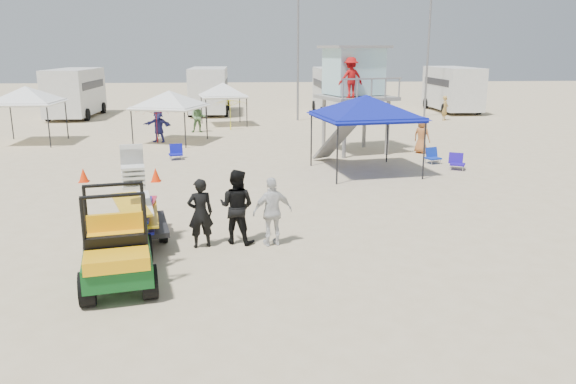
{
  "coord_description": "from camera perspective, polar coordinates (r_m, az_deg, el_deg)",
  "views": [
    {
      "loc": [
        -0.49,
        -9.79,
        4.59
      ],
      "look_at": [
        0.5,
        3.0,
        1.3
      ],
      "focal_mm": 35.0,
      "sensor_mm": 36.0,
      "label": 1
    }
  ],
  "objects": [
    {
      "name": "ground",
      "position": [
        10.83,
        -1.43,
        -10.71
      ],
      "size": [
        140.0,
        140.0,
        0.0
      ],
      "primitive_type": "plane",
      "color": "beige",
      "rests_on": "ground"
    },
    {
      "name": "man_left",
      "position": [
        13.35,
        -8.89,
        -2.14
      ],
      "size": [
        0.69,
        0.55,
        1.67
      ],
      "primitive_type": "imported",
      "rotation": [
        0.0,
        0.0,
        3.41
      ],
      "color": "black",
      "rests_on": "ground"
    },
    {
      "name": "beach_chair_c",
      "position": [
        22.9,
        16.76,
        3.0
      ],
      "size": [
        0.71,
        0.78,
        0.64
      ],
      "color": "#220FA2",
      "rests_on": "ground"
    },
    {
      "name": "cone_far",
      "position": [
        20.43,
        -13.3,
        1.73
      ],
      "size": [
        0.34,
        0.34,
        0.5
      ],
      "primitive_type": "cone",
      "color": "#FA3007",
      "rests_on": "ground"
    },
    {
      "name": "canopy_white_a",
      "position": [
        28.75,
        -11.99,
        9.77
      ],
      "size": [
        3.69,
        3.69,
        2.98
      ],
      "color": "black",
      "rests_on": "ground"
    },
    {
      "name": "man_right",
      "position": [
        13.32,
        -1.58,
        -2.01
      ],
      "size": [
        1.05,
        0.66,
        1.66
      ],
      "primitive_type": "imported",
      "rotation": [
        0.0,
        0.0,
        3.42
      ],
      "color": "silver",
      "rests_on": "ground"
    },
    {
      "name": "light_pole_right",
      "position": [
        40.28,
        14.0,
        13.13
      ],
      "size": [
        0.14,
        0.14,
        8.0
      ],
      "primitive_type": "cylinder",
      "color": "slate",
      "rests_on": "ground"
    },
    {
      "name": "rv_far_left",
      "position": [
        41.51,
        -20.83,
        9.6
      ],
      "size": [
        2.64,
        6.8,
        3.25
      ],
      "color": "silver",
      "rests_on": "ground"
    },
    {
      "name": "beach_chair_a",
      "position": [
        24.45,
        -11.33,
        4.02
      ],
      "size": [
        0.65,
        0.7,
        0.64
      ],
      "color": "#0F13A5",
      "rests_on": "ground"
    },
    {
      "name": "surf_trailer",
      "position": [
        13.83,
        -15.08,
        -1.74
      ],
      "size": [
        1.67,
        2.53,
        2.13
      ],
      "color": "black",
      "rests_on": "ground"
    },
    {
      "name": "rv_mid_left",
      "position": [
        41.46,
        -8.03,
        10.38
      ],
      "size": [
        2.65,
        6.5,
        3.25
      ],
      "color": "silver",
      "rests_on": "ground"
    },
    {
      "name": "light_pole_left",
      "position": [
        36.96,
        1.01,
        13.46
      ],
      "size": [
        0.14,
        0.14,
        8.0
      ],
      "primitive_type": "cylinder",
      "color": "slate",
      "rests_on": "ground"
    },
    {
      "name": "canopy_white_c",
      "position": [
        34.77,
        -6.63,
        10.75
      ],
      "size": [
        3.01,
        3.01,
        2.99
      ],
      "color": "black",
      "rests_on": "ground"
    },
    {
      "name": "canopy_blue",
      "position": [
        21.25,
        7.95,
        9.36
      ],
      "size": [
        3.93,
        3.93,
        3.33
      ],
      "color": "black",
      "rests_on": "ground"
    },
    {
      "name": "umbrella_b",
      "position": [
        32.77,
        -5.84,
        7.85
      ],
      "size": [
        2.58,
        2.6,
        1.81
      ],
      "primitive_type": "imported",
      "rotation": [
        0.0,
        0.0,
        0.38
      ],
      "color": "yellow",
      "rests_on": "ground"
    },
    {
      "name": "lifeguard_tower",
      "position": [
        25.53,
        6.72,
        11.69
      ],
      "size": [
        3.58,
        3.58,
        4.61
      ],
      "color": "gray",
      "rests_on": "ground"
    },
    {
      "name": "beach_chair_b",
      "position": [
        23.89,
        14.45,
        3.61
      ],
      "size": [
        0.68,
        0.74,
        0.64
      ],
      "color": "#1030B2",
      "rests_on": "ground"
    },
    {
      "name": "cone_near",
      "position": [
        21.1,
        -20.07,
        1.63
      ],
      "size": [
        0.34,
        0.34,
        0.5
      ],
      "primitive_type": "cone",
      "color": "#FF3308",
      "rests_on": "ground"
    },
    {
      "name": "rv_mid_right",
      "position": [
        40.41,
        4.89,
        10.37
      ],
      "size": [
        2.64,
        7.0,
        3.25
      ],
      "color": "silver",
      "rests_on": "ground"
    },
    {
      "name": "man_mid",
      "position": [
        13.52,
        -5.24,
        -1.48
      ],
      "size": [
        1.08,
        0.97,
        1.82
      ],
      "primitive_type": "imported",
      "rotation": [
        0.0,
        0.0,
        2.75
      ],
      "color": "black",
      "rests_on": "ground"
    },
    {
      "name": "rv_far_right",
      "position": [
        44.18,
        16.36,
        10.19
      ],
      "size": [
        2.64,
        6.6,
        3.25
      ],
      "color": "silver",
      "rests_on": "ground"
    },
    {
      "name": "umbrella_a",
      "position": [
        28.77,
        -13.24,
        6.72
      ],
      "size": [
        2.67,
        2.69,
        1.89
      ],
      "primitive_type": "imported",
      "rotation": [
        0.0,
        0.0,
        -0.37
      ],
      "color": "#A91812",
      "rests_on": "ground"
    },
    {
      "name": "canopy_white_b",
      "position": [
        30.64,
        -25.13,
        9.45
      ],
      "size": [
        2.94,
        2.94,
        3.21
      ],
      "color": "black",
      "rests_on": "ground"
    },
    {
      "name": "utility_cart",
      "position": [
        11.64,
        -17.16,
        -4.78
      ],
      "size": [
        1.76,
        2.75,
        1.93
      ],
      "color": "#0B4918",
      "rests_on": "ground"
    },
    {
      "name": "distant_beachgoers",
      "position": [
        29.79,
        -3.38,
        7.09
      ],
      "size": [
        18.6,
        12.38,
        1.7
      ],
      "color": "#608A53",
      "rests_on": "ground"
    }
  ]
}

